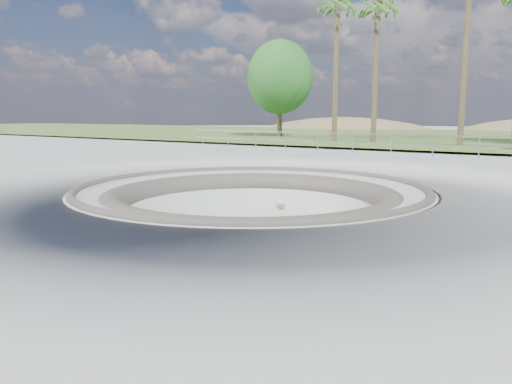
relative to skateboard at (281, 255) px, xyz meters
The scene contains 9 objects.
ground 2.16m from the skateboard, behind, with size 180.00×180.00×0.00m, color #B0AFAA.
skate_bowl 1.14m from the skateboard, behind, with size 14.00×14.00×4.10m.
grass_strip 34.22m from the skateboard, 91.90° to the left, with size 180.00×36.00×0.12m.
safety_railing 12.45m from the skateboard, 95.32° to the left, with size 25.00×0.06×1.03m.
skateboard is the anchor object (origin of this frame).
skater 0.82m from the skateboard, behind, with size 0.59×0.38×1.60m, color #DBB78E.
palm_a 24.38m from the skateboard, 111.59° to the left, with size 2.60×2.60×10.46m.
palm_b 24.01m from the skateboard, 104.50° to the left, with size 2.60×2.60×10.12m.
bushy_tree_left 30.05m from the skateboard, 121.68° to the left, with size 5.66×5.14×8.16m.
Camera 1 is at (8.25, -11.91, 2.12)m, focal length 35.00 mm.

